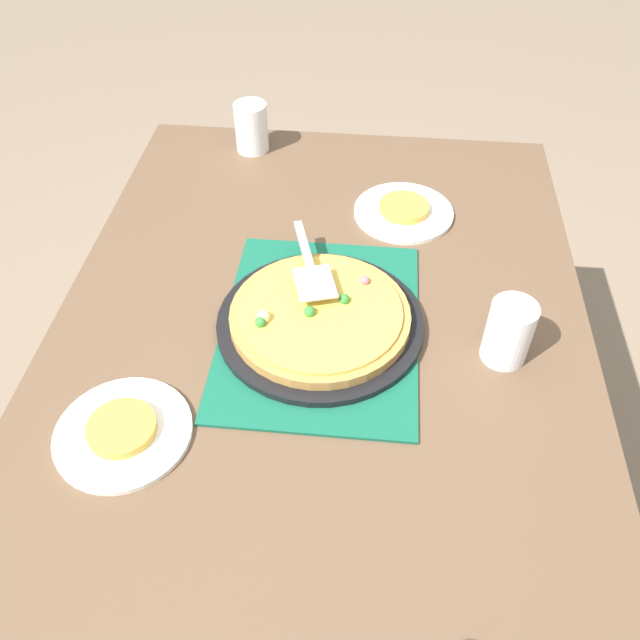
{
  "coord_description": "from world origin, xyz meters",
  "views": [
    {
      "loc": [
        -0.84,
        -0.08,
        1.63
      ],
      "look_at": [
        0.0,
        0.0,
        0.77
      ],
      "focal_mm": 36.89,
      "sensor_mm": 36.0,
      "label": 1
    }
  ],
  "objects": [
    {
      "name": "dining_table",
      "position": [
        0.0,
        0.0,
        0.64
      ],
      "size": [
        1.4,
        1.0,
        0.75
      ],
      "color": "brown",
      "rests_on": "ground_plane"
    },
    {
      "name": "pizza_pan",
      "position": [
        0.0,
        0.0,
        0.76
      ],
      "size": [
        0.38,
        0.38,
        0.01
      ],
      "primitive_type": "cylinder",
      "color": "black",
      "rests_on": "placemat"
    },
    {
      "name": "placemat",
      "position": [
        0.0,
        0.0,
        0.75
      ],
      "size": [
        0.48,
        0.36,
        0.01
      ],
      "primitive_type": "cube",
      "color": "#145B42",
      "rests_on": "dining_table"
    },
    {
      "name": "pizza",
      "position": [
        0.0,
        0.0,
        0.78
      ],
      "size": [
        0.33,
        0.33,
        0.04
      ],
      "color": "#B78442",
      "rests_on": "pizza_pan"
    },
    {
      "name": "cup_corner",
      "position": [
        -0.04,
        -0.33,
        0.81
      ],
      "size": [
        0.08,
        0.08,
        0.12
      ],
      "primitive_type": "cylinder",
      "color": "white",
      "rests_on": "dining_table"
    },
    {
      "name": "served_slice_right",
      "position": [
        -0.27,
        0.29,
        0.77
      ],
      "size": [
        0.11,
        0.11,
        0.02
      ],
      "primitive_type": "cylinder",
      "color": "gold",
      "rests_on": "plate_far_right"
    },
    {
      "name": "cup_far",
      "position": [
        0.6,
        0.23,
        0.81
      ],
      "size": [
        0.08,
        0.08,
        0.12
      ],
      "primitive_type": "cylinder",
      "color": "white",
      "rests_on": "dining_table"
    },
    {
      "name": "plate_near_left",
      "position": [
        0.37,
        -0.15,
        0.76
      ],
      "size": [
        0.22,
        0.22,
        0.01
      ],
      "primitive_type": "cylinder",
      "color": "white",
      "rests_on": "dining_table"
    },
    {
      "name": "plate_far_right",
      "position": [
        -0.27,
        0.29,
        0.76
      ],
      "size": [
        0.22,
        0.22,
        0.01
      ],
      "primitive_type": "cylinder",
      "color": "white",
      "rests_on": "dining_table"
    },
    {
      "name": "ground_plane",
      "position": [
        0.0,
        0.0,
        0.0
      ],
      "size": [
        8.0,
        8.0,
        0.0
      ],
      "primitive_type": "plane",
      "color": "#84705B"
    },
    {
      "name": "served_slice_left",
      "position": [
        0.37,
        -0.15,
        0.77
      ],
      "size": [
        0.11,
        0.11,
        0.02
      ],
      "primitive_type": "cylinder",
      "color": "gold",
      "rests_on": "plate_near_left"
    },
    {
      "name": "pizza_server",
      "position": [
        0.09,
        0.03,
        0.82
      ],
      "size": [
        0.23,
        0.11,
        0.01
      ],
      "color": "silver",
      "rests_on": "pizza"
    }
  ]
}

